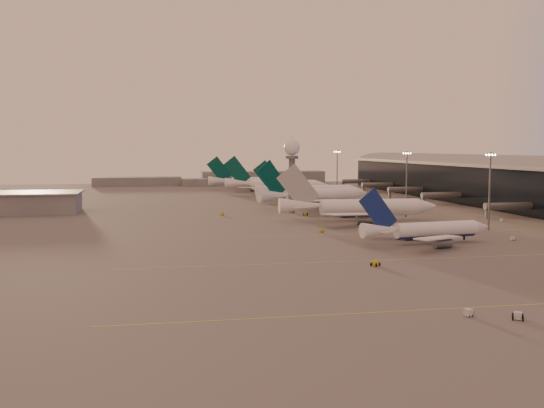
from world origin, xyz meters
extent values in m
plane|color=#535050|center=(0.00, 0.00, 0.00)|extent=(700.00, 700.00, 0.00)
cube|color=gold|center=(30.00, 10.00, 0.01)|extent=(180.00, 0.25, 0.02)
cube|color=gold|center=(30.00, 55.00, 0.01)|extent=(180.00, 0.25, 0.02)
cube|color=gold|center=(30.00, 100.00, 0.01)|extent=(180.00, 0.25, 0.02)
cube|color=gold|center=(30.00, 150.00, 0.01)|extent=(180.00, 0.25, 0.02)
cube|color=black|center=(108.00, 110.00, 9.00)|extent=(36.00, 360.00, 18.00)
cylinder|color=slate|center=(108.00, 110.00, 18.00)|extent=(10.08, 360.00, 10.08)
cube|color=slate|center=(108.00, 110.00, 18.20)|extent=(40.00, 362.00, 0.80)
cylinder|color=#5A5D62|center=(82.00, 86.00, 4.50)|extent=(22.00, 2.80, 2.80)
cube|color=#5A5D62|center=(72.00, 86.00, 2.20)|extent=(1.20, 1.20, 4.40)
cylinder|color=#5A5D62|center=(82.00, 142.00, 4.50)|extent=(22.00, 2.80, 2.80)
cube|color=#5A5D62|center=(72.00, 142.00, 2.20)|extent=(1.20, 1.20, 4.40)
cylinder|color=#5A5D62|center=(82.00, 184.00, 4.50)|extent=(22.00, 2.80, 2.80)
cube|color=#5A5D62|center=(72.00, 184.00, 2.20)|extent=(1.20, 1.20, 4.40)
cylinder|color=#5A5D62|center=(82.00, 226.00, 4.50)|extent=(22.00, 2.80, 2.80)
cube|color=#5A5D62|center=(72.00, 226.00, 2.20)|extent=(1.20, 1.20, 4.40)
cylinder|color=#5A5D62|center=(82.00, 266.00, 4.50)|extent=(22.00, 2.80, 2.80)
cube|color=#5A5D62|center=(72.00, 266.00, 2.20)|extent=(1.20, 1.20, 4.40)
cylinder|color=#5A5D62|center=(5.00, 120.00, 11.00)|extent=(2.60, 2.60, 22.00)
cylinder|color=#5A5D62|center=(5.00, 120.00, 22.50)|extent=(5.20, 5.20, 1.20)
sphere|color=white|center=(5.00, 120.00, 26.40)|extent=(6.40, 6.40, 6.40)
cylinder|color=#5A5D62|center=(5.00, 120.00, 30.10)|extent=(0.16, 0.16, 2.00)
cylinder|color=#5A5D62|center=(55.00, 55.00, 12.50)|extent=(0.56, 0.56, 25.00)
cube|color=#5A5D62|center=(55.00, 55.00, 24.50)|extent=(3.60, 0.25, 0.25)
sphere|color=#FFEABF|center=(53.50, 55.00, 24.10)|extent=(0.56, 0.56, 0.56)
sphere|color=#FFEABF|center=(54.50, 55.00, 24.10)|extent=(0.56, 0.56, 0.56)
sphere|color=#FFEABF|center=(55.50, 55.00, 24.10)|extent=(0.56, 0.56, 0.56)
sphere|color=#FFEABF|center=(56.50, 55.00, 24.10)|extent=(0.56, 0.56, 0.56)
cylinder|color=#5A5D62|center=(50.00, 110.00, 12.50)|extent=(0.56, 0.56, 25.00)
cube|color=#5A5D62|center=(50.00, 110.00, 24.50)|extent=(3.60, 0.25, 0.25)
sphere|color=#FFEABF|center=(48.50, 110.00, 24.10)|extent=(0.56, 0.56, 0.56)
sphere|color=#FFEABF|center=(49.50, 110.00, 24.10)|extent=(0.56, 0.56, 0.56)
sphere|color=#FFEABF|center=(50.50, 110.00, 24.10)|extent=(0.56, 0.56, 0.56)
sphere|color=#FFEABF|center=(51.50, 110.00, 24.10)|extent=(0.56, 0.56, 0.56)
cylinder|color=#5A5D62|center=(48.00, 200.00, 12.50)|extent=(0.56, 0.56, 25.00)
cube|color=#5A5D62|center=(48.00, 200.00, 24.50)|extent=(3.60, 0.25, 0.25)
sphere|color=#FFEABF|center=(46.50, 200.00, 24.10)|extent=(0.56, 0.56, 0.56)
sphere|color=#FFEABF|center=(47.50, 200.00, 24.10)|extent=(0.56, 0.56, 0.56)
sphere|color=#FFEABF|center=(48.50, 200.00, 24.10)|extent=(0.56, 0.56, 0.56)
sphere|color=#FFEABF|center=(49.50, 200.00, 24.10)|extent=(0.56, 0.56, 0.56)
cube|color=slate|center=(-60.00, 320.00, 3.00)|extent=(60.00, 18.00, 6.00)
cube|color=slate|center=(30.00, 330.00, 4.50)|extent=(90.00, 20.00, 9.00)
cube|color=slate|center=(-10.00, 310.00, 2.50)|extent=(40.00, 15.00, 5.00)
cylinder|color=white|center=(25.97, 31.97, 3.40)|extent=(24.82, 7.48, 4.17)
cylinder|color=navy|center=(25.97, 31.97, 2.46)|extent=(24.18, 6.26, 3.00)
cone|color=white|center=(40.44, 33.97, 3.40)|extent=(5.26, 4.78, 4.17)
cone|color=white|center=(8.76, 29.59, 3.92)|extent=(10.74, 5.53, 4.17)
cube|color=white|center=(21.42, 20.99, 2.67)|extent=(16.76, 13.70, 1.31)
cylinder|color=slate|center=(24.04, 23.80, 0.77)|extent=(5.06, 3.33, 2.71)
cube|color=slate|center=(24.04, 23.80, 1.94)|extent=(0.36, 0.32, 1.67)
cube|color=white|center=(18.61, 41.31, 2.67)|extent=(18.04, 9.95, 1.31)
cylinder|color=slate|center=(21.90, 39.31, 0.77)|extent=(5.06, 3.33, 2.71)
cube|color=slate|center=(21.90, 39.31, 1.94)|extent=(0.36, 0.32, 1.67)
cube|color=navy|center=(8.25, 29.52, 9.08)|extent=(11.38, 1.95, 12.42)
cube|color=white|center=(9.44, 24.90, 4.03)|extent=(4.92, 4.12, 0.27)
cube|color=white|center=(8.15, 34.29, 4.03)|extent=(5.06, 3.16, 0.27)
cylinder|color=black|center=(35.19, 33.24, 0.55)|extent=(0.55, 0.55, 1.10)
cylinder|color=black|center=(23.69, 34.09, 0.60)|extent=(1.27, 0.71, 1.21)
cylinder|color=black|center=(24.35, 29.31, 0.60)|extent=(1.27, 0.71, 1.21)
cylinder|color=white|center=(26.63, 87.74, 3.90)|extent=(36.22, 7.54, 5.62)
cylinder|color=white|center=(26.63, 87.74, 2.63)|extent=(35.41, 5.94, 4.05)
cone|color=white|center=(48.06, 86.58, 3.90)|extent=(7.25, 5.99, 5.62)
cone|color=white|center=(1.14, 89.11, 4.60)|extent=(15.36, 6.42, 5.62)
cube|color=white|center=(17.06, 73.27, 2.91)|extent=(25.93, 16.30, 1.67)
cylinder|color=slate|center=(21.60, 76.57, 0.63)|extent=(7.15, 4.02, 3.65)
cube|color=slate|center=(21.60, 76.57, 1.93)|extent=(0.28, 0.24, 2.25)
cube|color=white|center=(18.67, 103.14, 2.91)|extent=(25.20, 18.45, 1.67)
cylinder|color=slate|center=(22.83, 99.38, 0.63)|extent=(7.15, 4.02, 3.65)
cube|color=slate|center=(22.83, 99.38, 1.93)|extent=(0.28, 0.24, 2.25)
cube|color=#A4A6AB|center=(0.39, 89.15, 11.24)|extent=(15.57, 1.15, 16.68)
cube|color=white|center=(0.47, 82.17, 4.74)|extent=(7.43, 5.12, 0.23)
cube|color=white|center=(1.22, 96.08, 4.74)|extent=(7.35, 5.66, 0.23)
cylinder|color=black|center=(40.28, 87.00, 0.45)|extent=(0.45, 0.45, 0.91)
cylinder|color=black|center=(23.84, 89.88, 0.50)|extent=(1.02, 0.51, 1.00)
cylinder|color=black|center=(23.63, 85.90, 0.50)|extent=(1.02, 0.51, 1.00)
cylinder|color=white|center=(24.82, 145.07, 4.06)|extent=(35.45, 17.22, 5.74)
cylinder|color=white|center=(24.82, 145.07, 2.76)|extent=(34.25, 15.47, 4.13)
cone|color=white|center=(44.84, 152.12, 4.06)|extent=(8.40, 7.70, 5.74)
cone|color=white|center=(1.01, 136.69, 4.77)|extent=(15.97, 10.36, 5.74)
cube|color=white|center=(21.52, 128.05, 3.05)|extent=(21.88, 23.06, 1.70)
cylinder|color=slate|center=(24.45, 132.83, 0.69)|extent=(7.73, 5.80, 3.73)
cube|color=slate|center=(24.45, 132.83, 2.05)|extent=(0.36, 0.33, 2.29)
cube|color=white|center=(11.58, 156.27, 3.05)|extent=(26.43, 9.78, 1.70)
cylinder|color=slate|center=(16.86, 154.39, 0.69)|extent=(7.73, 5.80, 3.73)
cube|color=slate|center=(16.86, 154.39, 2.05)|extent=(0.36, 0.33, 2.29)
cube|color=#04403B|center=(0.30, 136.44, 11.62)|extent=(15.00, 5.57, 16.98)
cube|color=white|center=(3.06, 130.11, 4.92)|extent=(6.67, 6.71, 0.25)
cube|color=white|center=(-1.52, 143.10, 4.92)|extent=(7.14, 3.36, 0.25)
cylinder|color=black|center=(37.56, 149.56, 0.49)|extent=(0.49, 0.49, 0.99)
cylinder|color=black|center=(21.39, 146.17, 0.54)|extent=(1.19, 0.83, 1.09)
cylinder|color=black|center=(22.83, 142.07, 0.54)|extent=(1.19, 0.83, 1.09)
cylinder|color=white|center=(31.07, 178.92, 3.85)|extent=(34.10, 8.32, 5.44)
cylinder|color=white|center=(31.07, 178.92, 2.62)|extent=(33.29, 6.74, 3.92)
cone|color=white|center=(51.14, 177.19, 3.85)|extent=(6.98, 5.98, 5.44)
cone|color=white|center=(7.21, 180.98, 4.53)|extent=(14.57, 6.64, 5.44)
cube|color=white|center=(21.57, 165.49, 2.90)|extent=(24.77, 14.83, 1.61)
cylinder|color=slate|center=(25.97, 168.48, 0.66)|extent=(6.81, 4.09, 3.54)
cube|color=slate|center=(25.97, 168.48, 1.94)|extent=(0.30, 0.26, 2.18)
cube|color=white|center=(24.01, 193.78, 2.90)|extent=(23.66, 18.09, 1.61)
cylinder|color=slate|center=(27.83, 190.08, 0.66)|extent=(6.81, 4.09, 3.54)
cube|color=slate|center=(27.83, 190.08, 1.94)|extent=(0.30, 0.26, 2.18)
cube|color=#04403B|center=(6.50, 181.04, 11.03)|extent=(14.95, 1.61, 16.11)
cube|color=white|center=(6.41, 174.49, 4.67)|extent=(6.98, 4.64, 0.23)
cube|color=white|center=(7.53, 187.51, 4.67)|extent=(6.86, 5.46, 0.23)
cylinder|color=black|center=(43.85, 177.82, 0.47)|extent=(0.47, 0.47, 0.94)
cylinder|color=black|center=(28.54, 181.21, 0.52)|extent=(1.07, 0.56, 1.03)
cylinder|color=black|center=(28.19, 177.10, 0.52)|extent=(1.07, 0.56, 1.03)
cylinder|color=white|center=(22.96, 222.72, 4.15)|extent=(36.29, 17.76, 5.88)
cylinder|color=white|center=(22.96, 222.72, 2.83)|extent=(35.05, 15.97, 4.23)
cone|color=white|center=(43.44, 215.42, 4.15)|extent=(8.61, 7.90, 5.88)
cone|color=white|center=(-1.39, 231.40, 4.89)|extent=(16.36, 10.66, 5.88)
cube|color=white|center=(9.36, 211.30, 3.13)|extent=(27.06, 9.92, 1.74)
cylinder|color=slate|center=(14.78, 213.22, 0.71)|extent=(7.92, 5.96, 3.82)
cube|color=slate|center=(14.78, 213.22, 2.10)|extent=(0.37, 0.34, 2.35)
cube|color=white|center=(19.65, 240.17, 3.13)|extent=(22.35, 23.67, 1.74)
cylinder|color=slate|center=(22.63, 235.26, 0.71)|extent=(7.92, 5.96, 3.82)
cube|color=slate|center=(22.63, 235.26, 2.10)|extent=(0.37, 0.34, 2.35)
cube|color=#04403B|center=(-2.11, 231.66, 11.90)|extent=(15.34, 5.76, 17.39)
cube|color=white|center=(-4.00, 224.85, 5.03)|extent=(7.30, 3.41, 0.25)
cube|color=white|center=(0.73, 238.13, 5.03)|extent=(6.82, 6.89, 0.25)
cylinder|color=black|center=(36.00, 218.08, 0.51)|extent=(0.51, 0.51, 1.01)
cylinder|color=black|center=(20.94, 225.81, 0.56)|extent=(1.22, 0.85, 1.11)
cylinder|color=black|center=(19.45, 221.61, 0.56)|extent=(1.22, 0.85, 1.11)
cylinder|color=white|center=(16.76, 261.09, 4.03)|extent=(35.58, 7.41, 5.70)
cylinder|color=white|center=(16.76, 261.09, 2.75)|extent=(34.79, 5.78, 4.10)
cone|color=white|center=(37.83, 260.07, 4.03)|extent=(7.11, 6.03, 5.70)
cone|color=white|center=(-8.29, 262.31, 4.74)|extent=(15.08, 6.41, 5.70)
cube|color=white|center=(7.34, 246.67, 3.03)|extent=(25.75, 16.31, 1.69)
cylinder|color=slate|center=(11.83, 249.97, 0.69)|extent=(7.01, 4.03, 3.70)
cube|color=slate|center=(11.83, 249.97, 2.03)|extent=(0.31, 0.26, 2.28)
cube|color=white|center=(8.79, 276.36, 3.03)|extent=(25.08, 18.24, 1.69)
cylinder|color=slate|center=(12.94, 272.64, 0.69)|extent=(7.01, 4.03, 3.70)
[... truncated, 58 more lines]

